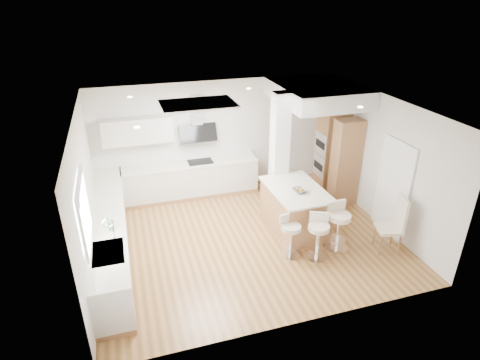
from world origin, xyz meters
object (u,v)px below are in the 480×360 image
object	(u,v)px
peninsula	(295,209)
bar_stool_b	(318,234)
dining_chair	(395,222)
bar_stool_c	(338,224)
bar_stool_a	(290,234)

from	to	relation	value
peninsula	bar_stool_b	distance (m)	1.08
peninsula	dining_chair	size ratio (longest dim) A/B	1.40
bar_stool_b	dining_chair	world-z (taller)	dining_chair
bar_stool_c	peninsula	bearing A→B (deg)	118.11
bar_stool_b	bar_stool_c	bearing A→B (deg)	41.28
bar_stool_b	dining_chair	size ratio (longest dim) A/B	0.80
peninsula	bar_stool_a	distance (m)	0.99
bar_stool_a	bar_stool_b	distance (m)	0.52
peninsula	bar_stool_b	xyz separation A→B (m)	(-0.00, -1.08, 0.03)
bar_stool_c	dining_chair	distance (m)	1.10
bar_stool_a	bar_stool_c	distance (m)	1.00
bar_stool_b	bar_stool_c	distance (m)	0.54
bar_stool_b	peninsula	bearing A→B (deg)	113.93
bar_stool_a	bar_stool_c	bearing A→B (deg)	-11.86
bar_stool_c	dining_chair	world-z (taller)	dining_chair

